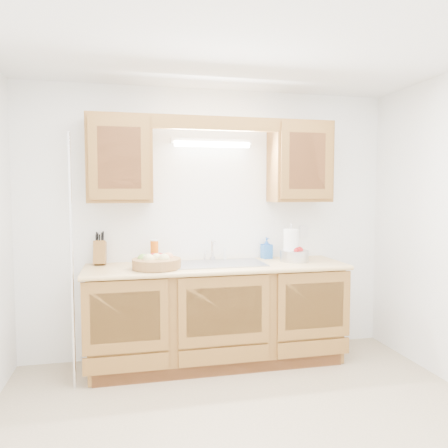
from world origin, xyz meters
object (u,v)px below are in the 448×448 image
object	(u,v)px
knife_block	(100,252)
paper_towel	(291,245)
fruit_basket	(157,262)
apple_bowl	(295,255)

from	to	relation	value
knife_block	paper_towel	xyz separation A→B (m)	(1.73, -0.19, 0.04)
fruit_basket	paper_towel	size ratio (longest dim) A/B	1.43
fruit_basket	paper_towel	distance (m)	1.26
fruit_basket	apple_bowl	bearing A→B (deg)	4.88
paper_towel	apple_bowl	xyz separation A→B (m)	(0.03, -0.02, -0.09)
fruit_basket	knife_block	bearing A→B (deg)	146.17
knife_block	apple_bowl	size ratio (longest dim) A/B	0.91
knife_block	paper_towel	size ratio (longest dim) A/B	0.86
knife_block	apple_bowl	distance (m)	1.77
paper_towel	apple_bowl	distance (m)	0.10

